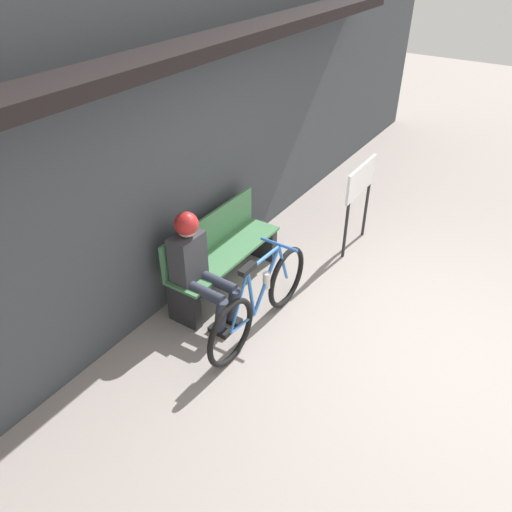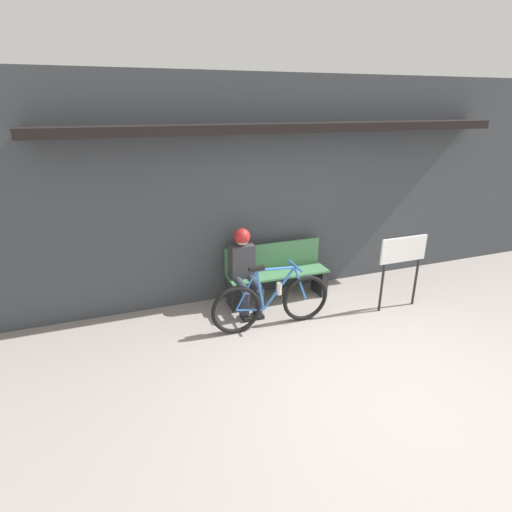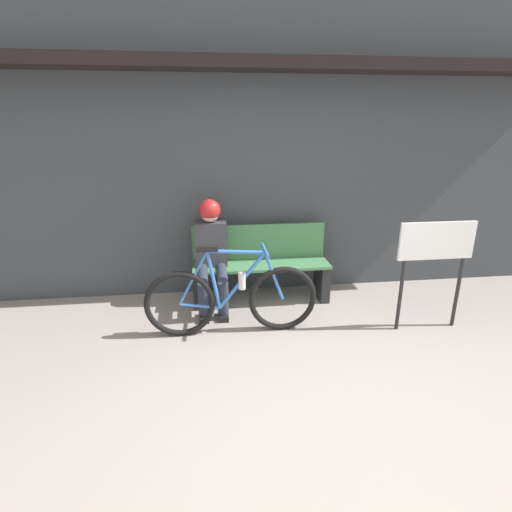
{
  "view_description": "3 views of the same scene",
  "coord_description": "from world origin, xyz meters",
  "px_view_note": "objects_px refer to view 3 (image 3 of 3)",
  "views": [
    {
      "loc": [
        -3.69,
        -0.44,
        3.41
      ],
      "look_at": [
        -0.31,
        1.78,
        0.63
      ],
      "focal_mm": 35.0,
      "sensor_mm": 36.0,
      "label": 1
    },
    {
      "loc": [
        -2.39,
        -2.78,
        2.8
      ],
      "look_at": [
        -0.65,
        1.99,
        0.86
      ],
      "focal_mm": 28.0,
      "sensor_mm": 36.0,
      "label": 2
    },
    {
      "loc": [
        -0.79,
        -1.91,
        1.97
      ],
      "look_at": [
        -0.31,
        1.92,
        0.65
      ],
      "focal_mm": 28.0,
      "sensor_mm": 36.0,
      "label": 3
    }
  ],
  "objects_px": {
    "bicycle": "(232,299)",
    "person_seated": "(211,248)",
    "park_bench_near": "(261,267)",
    "signboard": "(436,251)"
  },
  "relations": [
    {
      "from": "park_bench_near",
      "to": "person_seated",
      "type": "xyz_separation_m",
      "value": [
        -0.55,
        -0.12,
        0.29
      ]
    },
    {
      "from": "bicycle",
      "to": "park_bench_near",
      "type": "bearing_deg",
      "value": 63.06
    },
    {
      "from": "bicycle",
      "to": "signboard",
      "type": "relative_size",
      "value": 1.52
    },
    {
      "from": "person_seated",
      "to": "signboard",
      "type": "relative_size",
      "value": 1.09
    },
    {
      "from": "bicycle",
      "to": "person_seated",
      "type": "relative_size",
      "value": 1.39
    },
    {
      "from": "signboard",
      "to": "person_seated",
      "type": "bearing_deg",
      "value": 160.22
    },
    {
      "from": "bicycle",
      "to": "person_seated",
      "type": "distance_m",
      "value": 0.72
    },
    {
      "from": "signboard",
      "to": "park_bench_near",
      "type": "bearing_deg",
      "value": 150.55
    },
    {
      "from": "bicycle",
      "to": "signboard",
      "type": "xyz_separation_m",
      "value": [
        1.92,
        -0.13,
        0.44
      ]
    },
    {
      "from": "park_bench_near",
      "to": "bicycle",
      "type": "relative_size",
      "value": 0.92
    }
  ]
}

